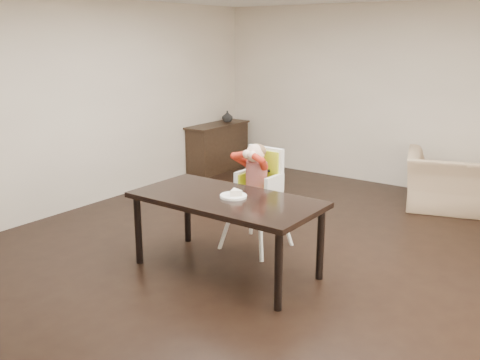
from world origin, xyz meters
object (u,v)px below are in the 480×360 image
(armchair, at_px, (453,172))
(sideboard, at_px, (218,147))
(high_chair, at_px, (258,175))
(dining_table, at_px, (226,205))

(armchair, height_order, sideboard, armchair)
(high_chair, bearing_deg, sideboard, 137.35)
(high_chair, xyz_separation_m, sideboard, (-2.48, 2.47, -0.41))
(high_chair, relative_size, armchair, 0.99)
(dining_table, relative_size, armchair, 1.57)
(armchair, bearing_deg, high_chair, 45.73)
(dining_table, bearing_deg, high_chair, 98.53)
(dining_table, xyz_separation_m, sideboard, (-2.58, 3.16, -0.27))
(armchair, bearing_deg, dining_table, 52.51)
(dining_table, xyz_separation_m, high_chair, (-0.10, 0.69, 0.13))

